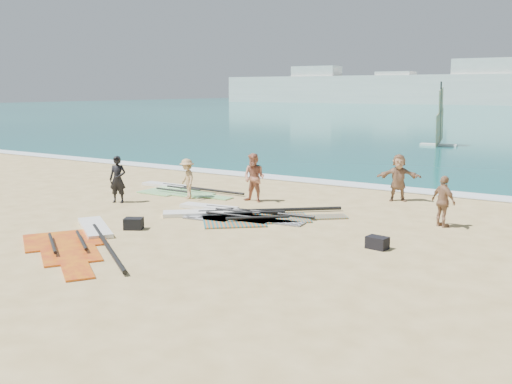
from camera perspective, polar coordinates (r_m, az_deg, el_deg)
The scene contains 15 objects.
ground at distance 14.76m, azimuth -9.15°, elevation -6.08°, with size 300.00×300.00×0.00m, color #D7BC7E.
surf_line at distance 25.09m, azimuth 9.71°, elevation 0.65°, with size 300.00×1.20×0.04m, color white.
far_town at distance 162.54m, azimuth 23.70°, elevation 9.52°, with size 160.00×8.00×12.00m.
rig_grey at distance 19.07m, azimuth -2.88°, elevation -2.08°, with size 4.99×2.07×0.19m.
rig_green at distance 23.70m, azimuth -7.95°, elevation 0.26°, with size 5.19×2.08×0.20m.
rig_orange at distance 18.61m, azimuth -1.65°, elevation -2.38°, with size 5.57×4.64×0.20m.
rig_red at distance 16.41m, azimuth -16.96°, elevation -4.55°, with size 5.16×4.62×0.20m.
gear_bag_near at distance 17.38m, azimuth -12.14°, elevation -3.11°, with size 0.54×0.39×0.34m, color black.
gear_bag_far at distance 15.29m, azimuth 12.04°, elevation -4.98°, with size 0.54×0.38×0.32m, color black.
person_wetsuit at distance 21.46m, azimuth -13.66°, elevation 1.23°, with size 0.63×0.41×1.73m, color black.
beachgoer_left at distance 21.01m, azimuth -0.19°, elevation 1.43°, with size 0.87×0.68×1.80m, color #B87054.
beachgoer_mid at distance 21.79m, azimuth -6.90°, elevation 1.32°, with size 0.99×0.57×1.53m, color tan.
beachgoer_back at distance 18.06m, azimuth 18.24°, elevation -0.91°, with size 0.92×0.38×1.57m, color #9D7152.
beachgoer_right at distance 21.84m, azimuth 14.06°, elevation 1.41°, with size 1.63×0.52×1.75m, color #A27556.
windsurfer_left at distance 43.78m, azimuth 17.88°, elevation 6.13°, with size 2.64×3.15×4.71m.
Camera 1 is at (9.44, -10.58, 4.11)m, focal length 40.00 mm.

